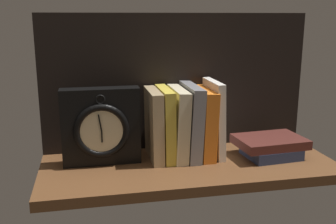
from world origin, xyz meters
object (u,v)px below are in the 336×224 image
Objects in this scene: book_gray_chess at (190,121)px; book_stack_side at (270,146)px; book_yellow_seinlanguage at (165,123)px; framed_clock at (101,127)px; book_orange_pandolfini at (203,122)px; book_cream_twain at (177,123)px; book_white_catcher at (214,118)px; book_tan_shortstories at (154,125)px.

book_stack_side is at bearing -13.59° from book_gray_chess.
book_yellow_seinlanguage is 0.95× the size of framed_clock.
book_yellow_seinlanguage is 1.03× the size of book_orange_pandolfini.
book_orange_pandolfini is (7.08, 0.00, -0.17)cm from book_cream_twain.
book_yellow_seinlanguage is 10.32cm from book_orange_pandolfini.
book_orange_pandolfini is at bearing 163.72° from book_stack_side.
book_stack_side is (27.61, -5.05, -6.44)cm from book_yellow_seinlanguage.
book_white_catcher is (10.05, 0.00, 0.87)cm from book_cream_twain.
book_tan_shortstories is 31.70cm from book_stack_side.
framed_clock is (-29.98, -1.48, -0.41)cm from book_white_catcher.
book_white_catcher is 1.09× the size of book_stack_side.
framed_clock is at bearing -176.87° from book_orange_pandolfini.
book_white_catcher reaches higher than book_yellow_seinlanguage.
book_cream_twain is at bearing -180.00° from book_white_catcher.
framed_clock reaches higher than book_stack_side.
book_cream_twain is 10.09cm from book_white_catcher.
book_white_catcher reaches higher than book_stack_side.
book_yellow_seinlanguage is 0.97× the size of book_gray_chess.
book_gray_chess is at bearing 180.00° from book_white_catcher.
book_gray_chess is (9.77, 0.00, 0.45)cm from book_tan_shortstories.
framed_clock is at bearing -176.39° from book_gray_chess.
book_tan_shortstories is at bearing 180.00° from book_cream_twain.
book_white_catcher is (6.57, 0.00, 0.49)cm from book_gray_chess.
book_gray_chess is 1.06× the size of book_orange_pandolfini.
book_yellow_seinlanguage reaches higher than book_orange_pandolfini.
book_yellow_seinlanguage is 6.72cm from book_gray_chess.
book_white_catcher is 1.03× the size of framed_clock.
book_gray_chess is at bearing 166.41° from book_stack_side.
book_yellow_seinlanguage is 0.92× the size of book_white_catcher.
book_orange_pandolfini is 19.05cm from book_stack_side.
book_gray_chess reaches higher than book_tan_shortstories.
book_cream_twain is 3.50cm from book_gray_chess.
book_white_catcher is at bearing 0.00° from book_orange_pandolfini.
book_tan_shortstories is at bearing 180.00° from book_orange_pandolfini.
book_yellow_seinlanguage is at bearing 5.06° from framed_clock.
book_cream_twain is (3.24, -0.00, -0.09)cm from book_yellow_seinlanguage.
book_yellow_seinlanguage is 16.76cm from framed_clock.
book_gray_chess reaches higher than book_orange_pandolfini.
framed_clock is at bearing 175.39° from book_stack_side.
book_tan_shortstories is at bearing 180.00° from book_white_catcher.
book_orange_pandolfini is 0.93× the size of framed_clock.
book_orange_pandolfini is (3.60, -0.00, -0.56)cm from book_gray_chess.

